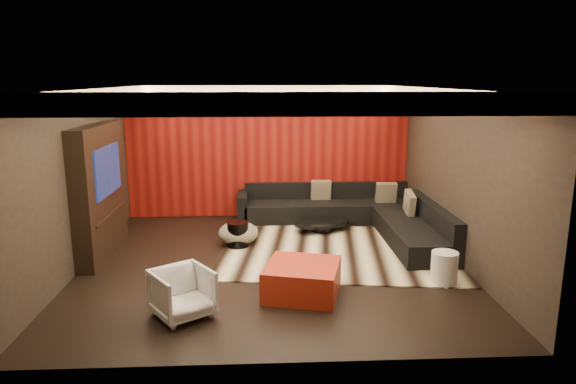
{
  "coord_description": "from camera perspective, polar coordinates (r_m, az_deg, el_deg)",
  "views": [
    {
      "loc": [
        -0.13,
        -7.89,
        2.94
      ],
      "look_at": [
        0.3,
        0.6,
        1.05
      ],
      "focal_mm": 32.0,
      "sensor_mm": 36.0,
      "label": 1
    }
  ],
  "objects": [
    {
      "name": "cove_left",
      "position": [
        8.21,
        -18.93,
        9.5
      ],
      "size": [
        0.08,
        4.8,
        0.04
      ],
      "primitive_type": "cube",
      "color": "#FFD899",
      "rests_on": "ground"
    },
    {
      "name": "tv_shelf",
      "position": [
        9.15,
        -19.07,
        -2.35
      ],
      "size": [
        0.04,
        1.6,
        0.04
      ],
      "primitive_type": "cube",
      "color": "black",
      "rests_on": "ground"
    },
    {
      "name": "ceiling",
      "position": [
        7.89,
        -2.0,
        11.58
      ],
      "size": [
        6.0,
        6.0,
        0.02
      ],
      "primitive_type": "cube",
      "color": "silver",
      "rests_on": "ground"
    },
    {
      "name": "soffit_back",
      "position": [
        10.59,
        -2.24,
        11.17
      ],
      "size": [
        6.0,
        0.6,
        0.22
      ],
      "primitive_type": "cube",
      "color": "silver",
      "rests_on": "ground"
    },
    {
      "name": "wall_back",
      "position": [
        11.01,
        -2.2,
        4.48
      ],
      "size": [
        6.0,
        0.02,
        2.8
      ],
      "primitive_type": "cube",
      "color": "black",
      "rests_on": "ground"
    },
    {
      "name": "drum_stool",
      "position": [
        9.14,
        -5.58,
        -4.7
      ],
      "size": [
        0.5,
        0.5,
        0.44
      ],
      "primitive_type": "cylinder",
      "rotation": [
        0.0,
        0.0,
        -0.42
      ],
      "color": "black",
      "rests_on": "rug"
    },
    {
      "name": "soffit_left",
      "position": [
        8.3,
        -21.27,
        9.98
      ],
      "size": [
        0.6,
        4.8,
        0.22
      ],
      "primitive_type": "cube",
      "color": "silver",
      "rests_on": "ground"
    },
    {
      "name": "red_feature_wall",
      "position": [
        10.97,
        -2.2,
        4.45
      ],
      "size": [
        5.98,
        0.05,
        2.78
      ],
      "primitive_type": "cube",
      "color": "#6B0C0A",
      "rests_on": "ground"
    },
    {
      "name": "wall_left",
      "position": [
        8.54,
        -22.56,
        1.18
      ],
      "size": [
        0.02,
        6.0,
        2.8
      ],
      "primitive_type": "cube",
      "color": "black",
      "rests_on": "ground"
    },
    {
      "name": "tv_screen",
      "position": [
        8.99,
        -19.41,
        2.28
      ],
      "size": [
        0.04,
        1.3,
        0.8
      ],
      "primitive_type": "cube",
      "color": "black",
      "rests_on": "ground"
    },
    {
      "name": "cove_front",
      "position": [
        5.54,
        -1.57,
        9.02
      ],
      "size": [
        4.8,
        0.08,
        0.04
      ],
      "primitive_type": "cube",
      "color": "#FFD899",
      "rests_on": "ground"
    },
    {
      "name": "tv_surround",
      "position": [
        9.1,
        -20.22,
        0.09
      ],
      "size": [
        0.3,
        2.0,
        2.2
      ],
      "primitive_type": "cube",
      "color": "black",
      "rests_on": "ground"
    },
    {
      "name": "sectional_sofa",
      "position": [
        10.29,
        7.65,
        -2.67
      ],
      "size": [
        3.65,
        3.5,
        0.75
      ],
      "color": "black",
      "rests_on": "floor"
    },
    {
      "name": "cove_right",
      "position": [
        8.28,
        14.82,
        9.77
      ],
      "size": [
        0.08,
        4.8,
        0.04
      ],
      "primitive_type": "cube",
      "color": "#FFD899",
      "rests_on": "ground"
    },
    {
      "name": "coffee_table",
      "position": [
        10.07,
        3.81,
        -3.79
      ],
      "size": [
        1.45,
        1.45,
        0.19
      ],
      "primitive_type": "cylinder",
      "rotation": [
        0.0,
        0.0,
        0.35
      ],
      "color": "black",
      "rests_on": "rug"
    },
    {
      "name": "floor",
      "position": [
        8.42,
        -1.85,
        -7.97
      ],
      "size": [
        6.0,
        6.0,
        0.02
      ],
      "primitive_type": "cube",
      "color": "black",
      "rests_on": "ground"
    },
    {
      "name": "soffit_right",
      "position": [
        8.39,
        17.11,
        10.29
      ],
      "size": [
        0.6,
        4.8,
        0.22
      ],
      "primitive_type": "cube",
      "color": "silver",
      "rests_on": "ground"
    },
    {
      "name": "soffit_front",
      "position": [
        5.2,
        -1.48,
        9.78
      ],
      "size": [
        6.0,
        0.6,
        0.22
      ],
      "primitive_type": "cube",
      "color": "silver",
      "rests_on": "ground"
    },
    {
      "name": "armchair",
      "position": [
        6.66,
        -11.65,
        -10.97
      ],
      "size": [
        0.94,
        0.94,
        0.62
      ],
      "primitive_type": "imported",
      "rotation": [
        0.0,
        0.0,
        0.61
      ],
      "color": "silver",
      "rests_on": "floor"
    },
    {
      "name": "orange_ottoman",
      "position": [
        7.21,
        1.6,
        -9.66
      ],
      "size": [
        1.19,
        1.19,
        0.43
      ],
      "primitive_type": "cube",
      "rotation": [
        0.0,
        0.0,
        -0.25
      ],
      "color": "#AA2415",
      "rests_on": "floor"
    },
    {
      "name": "cove_back",
      "position": [
        10.26,
        -2.21,
        10.62
      ],
      "size": [
        4.8,
        0.08,
        0.04
      ],
      "primitive_type": "cube",
      "color": "#FFD899",
      "rests_on": "ground"
    },
    {
      "name": "throw_pillows",
      "position": [
        10.55,
        9.17,
        -0.34
      ],
      "size": [
        1.82,
        1.63,
        0.5
      ],
      "color": "beige",
      "rests_on": "sectional_sofa"
    },
    {
      "name": "rug",
      "position": [
        8.99,
        5.64,
        -6.54
      ],
      "size": [
        4.34,
        3.47,
        0.02
      ],
      "primitive_type": "cube",
      "rotation": [
        0.0,
        0.0,
        -0.12
      ],
      "color": "beige",
      "rests_on": "floor"
    },
    {
      "name": "wall_right",
      "position": [
        8.63,
        18.5,
        1.6
      ],
      "size": [
        0.02,
        6.0,
        2.8
      ],
      "primitive_type": "cube",
      "color": "black",
      "rests_on": "ground"
    },
    {
      "name": "striped_pouf",
      "position": [
        9.3,
        -5.54,
        -4.55
      ],
      "size": [
        0.94,
        0.94,
        0.39
      ],
      "primitive_type": "ellipsoid",
      "rotation": [
        0.0,
        0.0,
        0.41
      ],
      "color": "beige",
      "rests_on": "rug"
    },
    {
      "name": "white_side_table",
      "position": [
        7.88,
        16.97,
        -8.07
      ],
      "size": [
        0.5,
        0.5,
        0.48
      ],
      "primitive_type": "cylinder",
      "rotation": [
        0.0,
        0.0,
        0.37
      ],
      "color": "white",
      "rests_on": "floor"
    }
  ]
}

